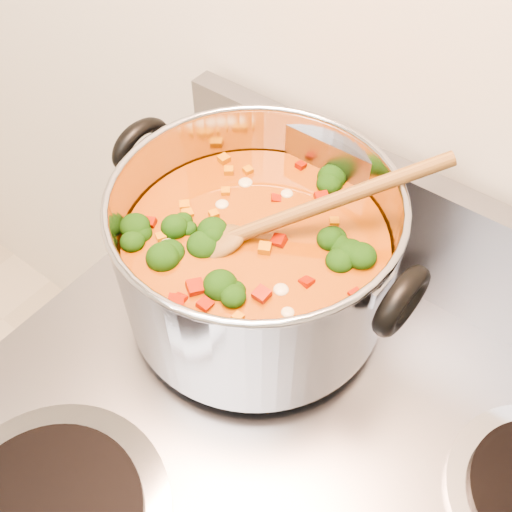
# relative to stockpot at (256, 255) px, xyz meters

# --- Properties ---
(stockpot) EXTENTS (0.35, 0.30, 0.18)m
(stockpot) POSITION_rel_stockpot_xyz_m (0.00, 0.00, 0.00)
(stockpot) COLOR #AAAAB2
(stockpot) RESTS_ON electric_range
(wooden_spoon) EXTENTS (0.21, 0.22, 0.11)m
(wooden_spoon) POSITION_rel_stockpot_xyz_m (0.01, 0.01, 0.05)
(wooden_spoon) COLOR brown
(wooden_spoon) RESTS_ON stockpot
(cooktop_crumbs) EXTENTS (0.21, 0.32, 0.01)m
(cooktop_crumbs) POSITION_rel_stockpot_xyz_m (-0.06, 0.02, -0.09)
(cooktop_crumbs) COLOR black
(cooktop_crumbs) RESTS_ON electric_range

